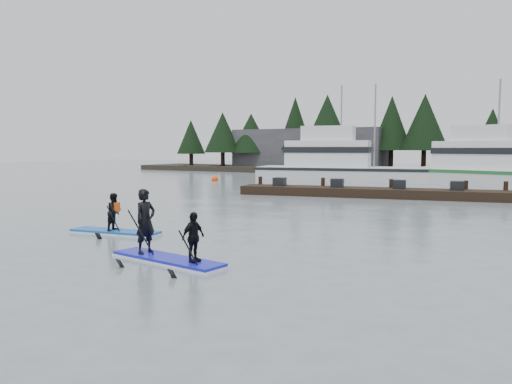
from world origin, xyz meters
The scene contains 12 objects.
ground centered at (0.00, 0.00, 0.00)m, with size 160.00×160.00×0.00m, color slate.
far_shore centered at (0.00, 42.00, 0.30)m, with size 70.00×8.00×0.60m, color #2D281E.
treeline centered at (0.00, 42.00, 0.00)m, with size 60.00×4.00×8.00m, color black, non-canonical shape.
waterfront_building centered at (-14.00, 44.00, 2.50)m, with size 18.00×6.00×5.00m, color #4C4C51.
fishing_boat_large centered at (-5.05, 30.58, 0.67)m, with size 16.27×7.34×9.09m.
fishing_boat_medium centered at (7.17, 30.55, 0.63)m, with size 15.59×8.29×8.85m.
floating_dock centered at (1.31, 17.24, 0.26)m, with size 15.33×2.04×0.51m, color black.
buoy_b centered at (0.99, 23.26, 0.00)m, with size 0.51×0.51×0.51m, color #FF430C.
buoy_a centered at (-14.32, 24.38, 0.00)m, with size 0.56×0.56×0.56m, color #FF430C.
buoy_d centered at (5.60, 21.10, 0.00)m, with size 0.56×0.56×0.56m, color #FF430C.
paddleboard_solo centered at (-2.54, 1.09, 0.44)m, with size 3.15×1.22×1.81m.
paddleboard_duo centered at (1.45, -1.23, 0.60)m, with size 3.36×1.42×2.25m.
Camera 1 is at (9.40, -10.75, 2.81)m, focal length 35.00 mm.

